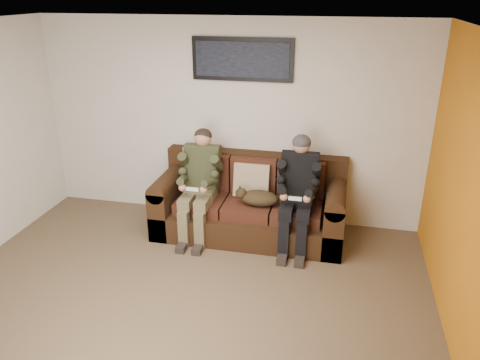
% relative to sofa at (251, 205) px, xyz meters
% --- Properties ---
extents(floor, '(5.00, 5.00, 0.00)m').
position_rel_sofa_xyz_m(floor, '(-0.39, -1.83, -0.36)').
color(floor, brown).
rests_on(floor, ground).
extents(ceiling, '(5.00, 5.00, 0.00)m').
position_rel_sofa_xyz_m(ceiling, '(-0.39, -1.83, 2.24)').
color(ceiling, silver).
rests_on(ceiling, ground).
extents(wall_back, '(5.00, 0.00, 5.00)m').
position_rel_sofa_xyz_m(wall_back, '(-0.39, 0.42, 0.94)').
color(wall_back, beige).
rests_on(wall_back, ground).
extents(accent_wall_right, '(0.00, 4.50, 4.50)m').
position_rel_sofa_xyz_m(accent_wall_right, '(2.10, -1.83, 0.94)').
color(accent_wall_right, '#BD6C12').
rests_on(accent_wall_right, ground).
extents(sofa, '(2.33, 1.00, 0.95)m').
position_rel_sofa_xyz_m(sofa, '(0.00, 0.00, 0.00)').
color(sofa, black).
rests_on(sofa, ground).
extents(throw_pillow, '(0.44, 0.21, 0.44)m').
position_rel_sofa_xyz_m(throw_pillow, '(0.00, 0.04, 0.32)').
color(throw_pillow, tan).
rests_on(throw_pillow, sofa).
extents(throw_blanket, '(0.48, 0.23, 0.08)m').
position_rel_sofa_xyz_m(throw_blanket, '(-0.71, 0.29, 0.59)').
color(throw_blanket, tan).
rests_on(throw_blanket, sofa).
extents(person_left, '(0.51, 0.87, 1.32)m').
position_rel_sofa_xyz_m(person_left, '(-0.60, -0.20, 0.39)').
color(person_left, brown).
rests_on(person_left, sofa).
extents(person_right, '(0.51, 0.86, 1.33)m').
position_rel_sofa_xyz_m(person_right, '(0.60, -0.19, 0.39)').
color(person_right, black).
rests_on(person_right, sofa).
extents(cat, '(0.66, 0.26, 0.24)m').
position_rel_sofa_xyz_m(cat, '(0.13, -0.22, 0.21)').
color(cat, '#413119').
rests_on(cat, sofa).
extents(framed_poster, '(1.25, 0.05, 0.52)m').
position_rel_sofa_xyz_m(framed_poster, '(-0.20, 0.38, 1.74)').
color(framed_poster, black).
rests_on(framed_poster, wall_back).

